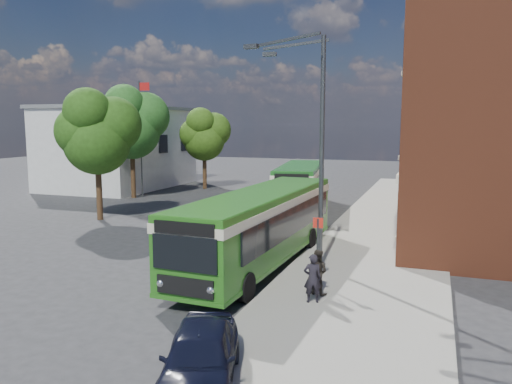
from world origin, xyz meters
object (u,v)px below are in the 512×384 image
at_px(bus_front, 261,221).
at_px(bus_rear, 300,183).
at_px(parked_car, 200,357).
at_px(street_lamp, 312,149).

height_order(bus_front, bus_rear, same).
relative_size(bus_rear, parked_car, 2.59).
distance_m(street_lamp, bus_rear, 14.45).
relative_size(bus_front, bus_rear, 1.23).
bearing_deg(bus_rear, bus_front, -81.78).
xyz_separation_m(bus_front, parked_car, (2.04, -9.67, -1.03)).
relative_size(street_lamp, bus_front, 0.73).
distance_m(bus_front, parked_car, 9.93).
bearing_deg(street_lamp, parked_car, -90.22).
bearing_deg(street_lamp, bus_rear, 106.62).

